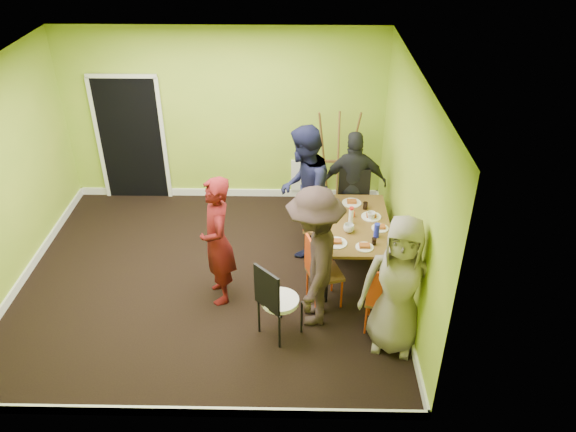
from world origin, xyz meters
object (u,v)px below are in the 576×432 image
object	(u,v)px
person_left_near	(314,258)
chair_front_end	(383,297)
chair_left_near	(319,268)
chair_back_end	(354,190)
person_left_far	(304,192)
orange_bottle	(353,214)
person_back_end	(354,184)
blue_bottle	(377,231)
thermos	(351,217)
person_standing	(217,241)
person_front_end	(399,286)
dining_table	(355,227)
easel	(337,160)
chair_bentwood	(275,298)
chair_left_far	(318,219)

from	to	relation	value
person_left_near	chair_front_end	bearing A→B (deg)	78.80
chair_left_near	chair_back_end	bearing A→B (deg)	143.41
chair_left_near	person_left_far	xyz separation A→B (m)	(-0.19, 1.19, 0.40)
orange_bottle	person_back_end	size ratio (longest dim) A/B	0.05
person_left_far	blue_bottle	bearing A→B (deg)	61.29
thermos	person_standing	bearing A→B (deg)	-160.98
chair_front_end	person_front_end	world-z (taller)	person_front_end
dining_table	person_standing	distance (m)	1.84
person_back_end	orange_bottle	bearing A→B (deg)	82.91
chair_back_end	person_left_far	bearing A→B (deg)	31.23
easel	person_front_end	distance (m)	3.21
dining_table	chair_front_end	distance (m)	1.25
orange_bottle	person_back_end	distance (m)	0.81
easel	orange_bottle	distance (m)	1.60
chair_front_end	person_back_end	distance (m)	2.20
chair_front_end	person_standing	xyz separation A→B (m)	(-1.96, 0.61, 0.32)
person_left_far	chair_back_end	bearing A→B (deg)	129.11
dining_table	orange_bottle	xyz separation A→B (m)	(-0.02, 0.15, 0.09)
chair_back_end	orange_bottle	xyz separation A→B (m)	(-0.06, -0.69, 0.02)
chair_left_near	person_left_near	size ratio (longest dim) A/B	0.54
chair_front_end	orange_bottle	size ratio (longest dim) A/B	12.25
blue_bottle	person_standing	xyz separation A→B (m)	(-1.96, -0.28, 0.00)
person_front_end	orange_bottle	bearing A→B (deg)	117.98
thermos	person_standing	world-z (taller)	person_standing
chair_bentwood	person_standing	world-z (taller)	person_standing
chair_front_end	blue_bottle	bearing A→B (deg)	104.72
person_left_near	chair_left_far	bearing A→B (deg)	-178.67
chair_bentwood	orange_bottle	bearing A→B (deg)	101.28
chair_left_far	blue_bottle	size ratio (longest dim) A/B	5.64
orange_bottle	person_back_end	bearing A→B (deg)	85.07
person_standing	chair_bentwood	bearing A→B (deg)	30.80
chair_front_end	blue_bottle	xyz separation A→B (m)	(0.00, 0.89, 0.32)
easel	person_front_end	xyz separation A→B (m)	(0.49, -3.17, 0.04)
easel	blue_bottle	size ratio (longest dim) A/B	8.47
chair_left_far	chair_front_end	size ratio (longest dim) A/B	1.16
chair_left_far	blue_bottle	bearing A→B (deg)	70.00
chair_left_far	person_standing	size ratio (longest dim) A/B	0.64
chair_left_far	person_left_near	size ratio (longest dim) A/B	0.61
chair_left_far	person_back_end	distance (m)	0.87
chair_bentwood	easel	distance (m)	3.18
dining_table	blue_bottle	size ratio (longest dim) A/B	7.76
easel	blue_bottle	bearing A→B (deg)	-79.73
chair_back_end	orange_bottle	bearing A→B (deg)	89.21
chair_front_end	easel	world-z (taller)	easel
easel	thermos	bearing A→B (deg)	-87.58
chair_back_end	person_front_end	distance (m)	2.28
dining_table	easel	distance (m)	1.76
person_back_end	person_standing	bearing A→B (deg)	39.00
chair_front_end	person_back_end	bearing A→B (deg)	109.51
person_standing	person_left_far	size ratio (longest dim) A/B	0.90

